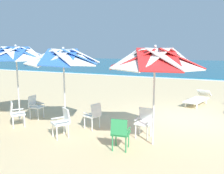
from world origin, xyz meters
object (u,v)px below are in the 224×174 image
at_px(beach_umbrella_1, 63,58).
at_px(beach_umbrella_0, 155,59).
at_px(plastic_chair_0, 120,132).
at_px(plastic_chair_2, 62,121).
at_px(plastic_chair_3, 93,114).
at_px(plastic_chair_1, 144,121).
at_px(beach_umbrella_2, 16,54).
at_px(plastic_chair_4, 35,105).
at_px(sun_lounger_1, 198,99).
at_px(plastic_chair_5, 16,112).

bearing_deg(beach_umbrella_1, beach_umbrella_0, 3.37).
distance_m(plastic_chair_0, plastic_chair_2, 1.94).
bearing_deg(plastic_chair_3, plastic_chair_0, -38.93).
bearing_deg(plastic_chair_1, beach_umbrella_2, -175.49).
bearing_deg(plastic_chair_2, beach_umbrella_0, 12.53).
distance_m(beach_umbrella_0, beach_umbrella_2, 5.05).
xyz_separation_m(beach_umbrella_2, plastic_chair_4, (0.32, 0.47, -1.93)).
xyz_separation_m(plastic_chair_0, beach_umbrella_1, (-2.13, 0.56, 1.84)).
relative_size(beach_umbrella_1, plastic_chair_4, 3.09).
bearing_deg(beach_umbrella_1, plastic_chair_1, 14.95).
xyz_separation_m(plastic_chair_0, sun_lounger_1, (1.31, 6.33, -0.22)).
relative_size(plastic_chair_0, sun_lounger_1, 0.39).
relative_size(beach_umbrella_1, plastic_chair_3, 3.09).
height_order(beach_umbrella_2, sun_lounger_1, beach_umbrella_2).
bearing_deg(plastic_chair_5, plastic_chair_4, 97.00).
height_order(plastic_chair_1, sun_lounger_1, plastic_chair_1).
bearing_deg(sun_lounger_1, beach_umbrella_0, -96.57).
xyz_separation_m(beach_umbrella_1, plastic_chair_2, (0.20, -0.41, -1.84)).
bearing_deg(plastic_chair_1, plastic_chair_4, 178.69).
xyz_separation_m(plastic_chair_0, plastic_chair_5, (-3.93, 0.25, 0.00)).
distance_m(plastic_chair_1, sun_lounger_1, 5.24).
bearing_deg(beach_umbrella_1, plastic_chair_4, 159.04).
relative_size(plastic_chair_2, plastic_chair_5, 1.00).
relative_size(beach_umbrella_2, plastic_chair_4, 3.20).
xyz_separation_m(beach_umbrella_2, plastic_chair_5, (0.45, -0.59, -1.93)).
xyz_separation_m(plastic_chair_0, beach_umbrella_2, (-4.38, 0.84, 1.93)).
xyz_separation_m(plastic_chair_0, plastic_chair_4, (-4.06, 1.30, 0.00)).
distance_m(plastic_chair_3, beach_umbrella_2, 3.52).
height_order(plastic_chair_1, plastic_chair_2, same).
xyz_separation_m(beach_umbrella_1, plastic_chair_3, (0.68, 0.61, -1.84)).
height_order(plastic_chair_2, plastic_chair_5, same).
distance_m(plastic_chair_1, beach_umbrella_1, 3.09).
height_order(plastic_chair_1, plastic_chair_3, same).
bearing_deg(plastic_chair_2, plastic_chair_5, 177.18).
relative_size(beach_umbrella_1, sun_lounger_1, 1.20).
xyz_separation_m(beach_umbrella_1, plastic_chair_4, (-1.93, 0.74, -1.84)).
relative_size(beach_umbrella_2, plastic_chair_5, 3.20).
relative_size(plastic_chair_0, plastic_chair_1, 1.00).
relative_size(beach_umbrella_1, beach_umbrella_2, 0.97).
height_order(plastic_chair_0, beach_umbrella_1, beach_umbrella_1).
height_order(beach_umbrella_1, plastic_chair_2, beach_umbrella_1).
relative_size(beach_umbrella_0, sun_lounger_1, 1.22).
bearing_deg(beach_umbrella_0, beach_umbrella_2, 178.76).
height_order(beach_umbrella_0, plastic_chair_2, beach_umbrella_0).
relative_size(beach_umbrella_0, plastic_chair_5, 3.14).
bearing_deg(plastic_chair_4, beach_umbrella_0, -6.93).
relative_size(beach_umbrella_0, plastic_chair_0, 3.14).
bearing_deg(beach_umbrella_0, plastic_chair_0, -132.32).
bearing_deg(beach_umbrella_1, plastic_chair_2, -64.57).
bearing_deg(plastic_chair_1, beach_umbrella_0, -50.20).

